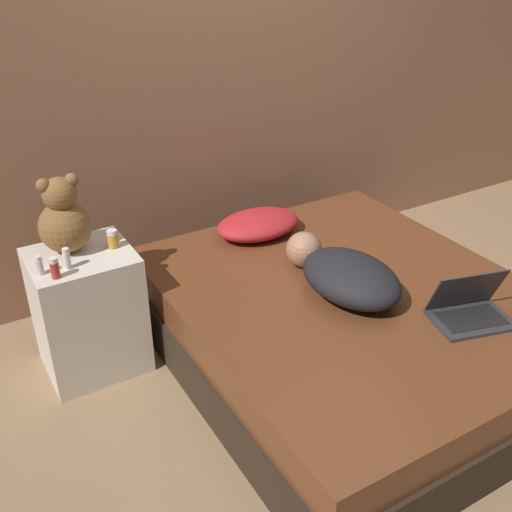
# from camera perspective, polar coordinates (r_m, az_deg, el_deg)

# --- Properties ---
(ground_plane) EXTENTS (12.00, 12.00, 0.00)m
(ground_plane) POSITION_cam_1_polar(r_m,az_deg,el_deg) (3.22, 8.43, -9.58)
(ground_plane) COLOR #937551
(wall_back) EXTENTS (8.00, 0.06, 2.60)m
(wall_back) POSITION_cam_1_polar(r_m,az_deg,el_deg) (3.64, -2.88, 18.04)
(wall_back) COLOR #996B51
(wall_back) RESTS_ON ground_plane
(bed) EXTENTS (1.66, 1.95, 0.43)m
(bed) POSITION_cam_1_polar(r_m,az_deg,el_deg) (3.09, 8.71, -6.51)
(bed) COLOR #2D2319
(bed) RESTS_ON ground_plane
(nightstand) EXTENTS (0.48, 0.42, 0.64)m
(nightstand) POSITION_cam_1_polar(r_m,az_deg,el_deg) (3.08, -15.66, -5.11)
(nightstand) COLOR silver
(nightstand) RESTS_ON ground_plane
(pillow) EXTENTS (0.50, 0.34, 0.13)m
(pillow) POSITION_cam_1_polar(r_m,az_deg,el_deg) (3.42, 0.22, 3.05)
(pillow) COLOR red
(pillow) RESTS_ON bed
(person_lying) EXTENTS (0.42, 0.73, 0.20)m
(person_lying) POSITION_cam_1_polar(r_m,az_deg,el_deg) (2.90, 8.42, -1.66)
(person_lying) COLOR black
(person_lying) RESTS_ON bed
(laptop) EXTENTS (0.40, 0.32, 0.23)m
(laptop) POSITION_cam_1_polar(r_m,az_deg,el_deg) (2.87, 19.67, -4.74)
(laptop) COLOR #333338
(laptop) RESTS_ON bed
(teddy_bear) EXTENTS (0.24, 0.24, 0.37)m
(teddy_bear) POSITION_cam_1_polar(r_m,az_deg,el_deg) (2.90, -17.84, 3.38)
(teddy_bear) COLOR brown
(teddy_bear) RESTS_ON nightstand
(bottle_white) EXTENTS (0.03, 0.03, 0.10)m
(bottle_white) POSITION_cam_1_polar(r_m,az_deg,el_deg) (2.79, -17.58, -0.25)
(bottle_white) COLOR white
(bottle_white) RESTS_ON nightstand
(bottle_red) EXTENTS (0.04, 0.04, 0.10)m
(bottle_red) POSITION_cam_1_polar(r_m,az_deg,el_deg) (2.73, -18.62, -1.11)
(bottle_red) COLOR #B72D2D
(bottle_red) RESTS_ON nightstand
(bottle_amber) EXTENTS (0.05, 0.05, 0.09)m
(bottle_amber) POSITION_cam_1_polar(r_m,az_deg,el_deg) (2.92, -13.49, 1.59)
(bottle_amber) COLOR gold
(bottle_amber) RESTS_ON nightstand
(bottle_clear) EXTENTS (0.03, 0.03, 0.09)m
(bottle_clear) POSITION_cam_1_polar(r_m,az_deg,el_deg) (2.79, -19.92, -0.86)
(bottle_clear) COLOR silver
(bottle_clear) RESTS_ON nightstand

